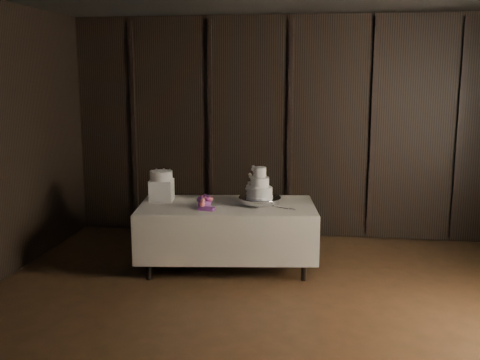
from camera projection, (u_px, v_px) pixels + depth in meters
name	position (u px, v px, depth m)	size (l,w,h in m)	color
room	(264.00, 171.00, 4.22)	(6.08, 7.08, 3.08)	black
display_table	(227.00, 234.00, 6.45)	(2.11, 1.29, 0.76)	beige
cake_stand	(260.00, 201.00, 6.37)	(0.48, 0.48, 0.09)	silver
wedding_cake	(257.00, 185.00, 6.33)	(0.33, 0.29, 0.34)	white
bouquet	(204.00, 202.00, 6.24)	(0.29, 0.39, 0.18)	#C65051
box_pedestal	(162.00, 190.00, 6.56)	(0.26, 0.26, 0.25)	white
small_cake	(161.00, 175.00, 6.52)	(0.26, 0.26, 0.10)	white
cake_knife	(278.00, 207.00, 6.23)	(0.37, 0.02, 0.01)	silver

